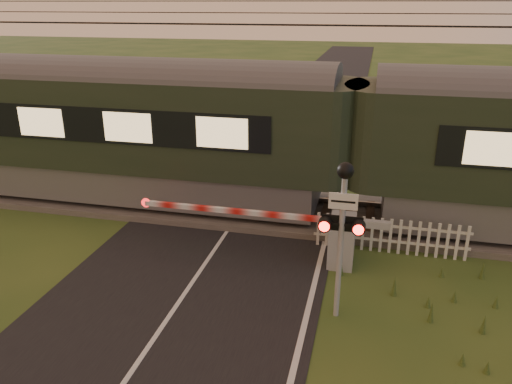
% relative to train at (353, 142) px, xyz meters
% --- Properties ---
extents(ground, '(160.00, 160.00, 0.00)m').
position_rel_train_xyz_m(ground, '(-3.26, -6.50, -2.39)').
color(ground, '#29471B').
rests_on(ground, ground).
extents(road, '(6.00, 140.00, 0.03)m').
position_rel_train_xyz_m(road, '(-3.24, -6.73, -2.38)').
color(road, black).
rests_on(road, ground).
extents(track_bed, '(140.00, 3.40, 0.39)m').
position_rel_train_xyz_m(track_bed, '(-3.26, 0.00, -2.32)').
color(track_bed, '#47423D').
rests_on(track_bed, ground).
extents(overhead_wires, '(120.00, 0.62, 0.62)m').
position_rel_train_xyz_m(overhead_wires, '(-3.26, 0.00, 3.34)').
color(overhead_wires, black).
rests_on(overhead_wires, ground).
extents(train, '(45.22, 3.12, 4.22)m').
position_rel_train_xyz_m(train, '(0.00, 0.00, 0.00)').
color(train, slate).
rests_on(train, ground).
extents(boom_gate, '(6.37, 0.94, 1.25)m').
position_rel_train_xyz_m(boom_gate, '(-0.24, -2.73, -1.71)').
color(boom_gate, gray).
rests_on(boom_gate, ground).
extents(crossing_signal, '(0.84, 0.35, 3.31)m').
position_rel_train_xyz_m(crossing_signal, '(0.07, -5.00, -0.11)').
color(crossing_signal, gray).
rests_on(crossing_signal, ground).
extents(picket_fence, '(3.92, 0.08, 0.94)m').
position_rel_train_xyz_m(picket_fence, '(1.17, -1.89, -1.91)').
color(picket_fence, silver).
rests_on(picket_fence, ground).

